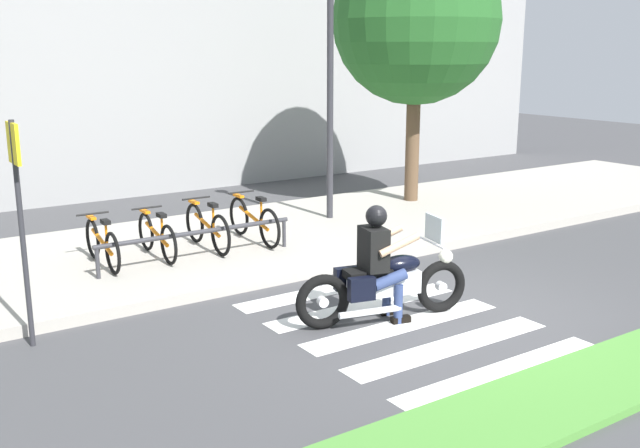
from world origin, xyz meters
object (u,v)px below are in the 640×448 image
Objects in this scene: rider at (380,255)px; motorcycle at (385,284)px; street_sign at (18,195)px; tree_near_rack at (416,21)px; bicycle_1 at (157,236)px; bicycle_2 at (207,227)px; bike_rack at (197,235)px; bicycle_3 at (254,220)px; bicycle_0 at (102,244)px; street_lamp at (330,81)px.

motorcycle is at bearing -15.57° from rider.
tree_near_rack is at bearing 21.29° from street_sign.
rider is at bearing -69.66° from bicycle_1.
bicycle_2 is 0.52× the size of bike_rack.
tree_near_rack is (4.67, 4.89, 3.35)m from motorcycle.
bicycle_3 is 4.73m from street_sign.
tree_near_rack reaches higher than motorcycle.
bicycle_2 reaches higher than bicycle_1.
tree_near_rack is at bearing 9.51° from bicycle_0.
rider is 4.14m from street_sign.
motorcycle reaches higher than bicycle_0.
motorcycle is at bearing -72.06° from bike_rack.
motorcycle is 4.31m from street_sign.
rider is 3.76m from bicycle_2.
street_sign reaches higher than bicycle_2.
tree_near_rack is at bearing 9.57° from street_lamp.
bicycle_3 is 0.31× the size of tree_near_rack.
rider is 3.30m from bike_rack.
bicycle_2 is at bearing -0.06° from bicycle_1.
bicycle_2 is 0.84m from bicycle_3.
street_lamp reaches higher than motorcycle.
tree_near_rack is (5.70, 1.72, 3.26)m from bike_rack.
motorcycle is 0.50× the size of street_lamp.
motorcycle reaches higher than bike_rack.
street_sign is at bearing 157.11° from rider.
bicycle_0 is 2.53m from bicycle_3.
tree_near_rack reaches higher than bicycle_2.
motorcycle is 4.00m from bicycle_1.
bike_rack is (-0.95, 3.15, -0.28)m from rider.
bicycle_0 is at bearing -170.53° from street_lamp.
bicycle_1 is at bearing -169.22° from tree_near_rack.
bicycle_2 is at bearing -165.22° from street_lamp.
street_lamp is 2.65m from tree_near_rack.
bicycle_3 reaches higher than bike_rack.
bicycle_0 is 2.90m from street_sign.
tree_near_rack is (4.75, 4.87, 2.98)m from rider.
tree_near_rack is at bearing 45.75° from rider.
bicycle_2 is at bearing -167.54° from tree_near_rack.
motorcycle is 1.38× the size of bicycle_2.
motorcycle reaches higher than bicycle_3.
rider reaches higher than bicycle_2.
bicycle_2 is at bearing 33.76° from street_sign.
bicycle_0 is 1.02× the size of bicycle_1.
bicycle_3 is (0.24, 3.73, 0.04)m from motorcycle.
street_lamp is at bearing 9.47° from bicycle_0.
street_sign is (-2.35, -2.13, 1.25)m from bicycle_1.
motorcycle is 1.45× the size of bicycle_1.
bicycle_1 is at bearing -168.45° from street_lamp.
motorcycle is 1.55× the size of rider.
rider is at bearing -59.12° from bicycle_0.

